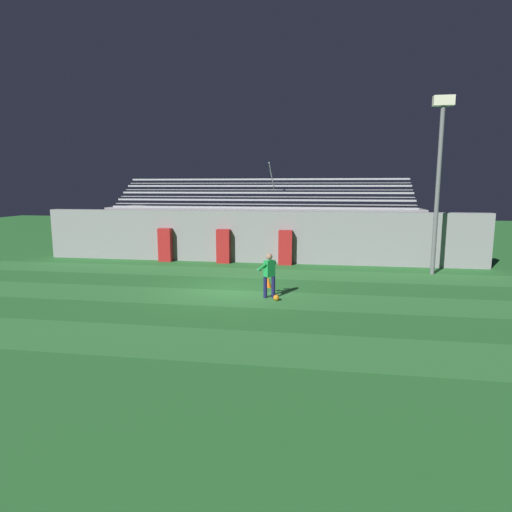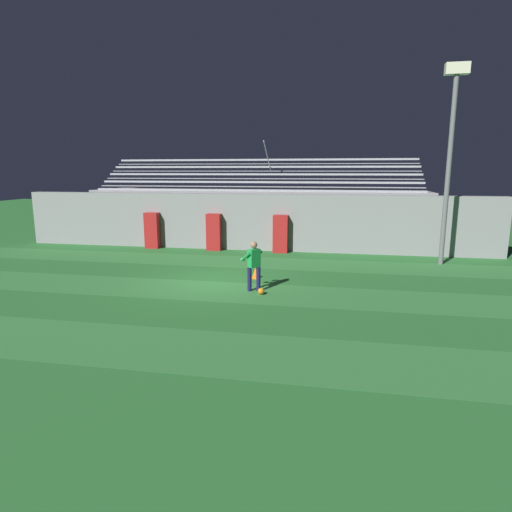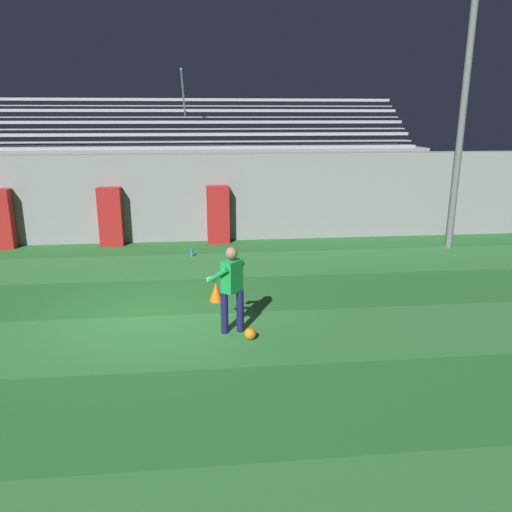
% 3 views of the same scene
% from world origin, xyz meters
% --- Properties ---
extents(ground_plane, '(80.00, 80.00, 0.00)m').
position_xyz_m(ground_plane, '(0.00, 0.00, 0.00)').
color(ground_plane, '#286B2D').
extents(turf_stripe_near, '(28.00, 2.35, 0.01)m').
position_xyz_m(turf_stripe_near, '(0.00, -6.00, 0.00)').
color(turf_stripe_near, '#337A38').
rests_on(turf_stripe_near, ground).
extents(turf_stripe_mid, '(28.00, 2.35, 0.01)m').
position_xyz_m(turf_stripe_mid, '(0.00, -1.29, 0.00)').
color(turf_stripe_mid, '#337A38').
rests_on(turf_stripe_mid, ground).
extents(turf_stripe_far, '(28.00, 2.35, 0.01)m').
position_xyz_m(turf_stripe_far, '(0.00, 3.42, 0.00)').
color(turf_stripe_far, '#337A38').
rests_on(turf_stripe_far, ground).
extents(back_wall, '(24.00, 0.60, 2.80)m').
position_xyz_m(back_wall, '(0.00, 6.50, 1.40)').
color(back_wall, gray).
rests_on(back_wall, ground).
extents(padding_pillar_gate_left, '(0.71, 0.44, 1.83)m').
position_xyz_m(padding_pillar_gate_left, '(-1.68, 5.95, 0.92)').
color(padding_pillar_gate_left, '#B21E1E').
rests_on(padding_pillar_gate_left, ground).
extents(padding_pillar_gate_right, '(0.71, 0.44, 1.83)m').
position_xyz_m(padding_pillar_gate_right, '(1.68, 5.95, 0.92)').
color(padding_pillar_gate_right, '#B21E1E').
rests_on(padding_pillar_gate_right, ground).
extents(padding_pillar_far_left, '(0.71, 0.44, 1.83)m').
position_xyz_m(padding_pillar_far_left, '(-4.98, 5.95, 0.92)').
color(padding_pillar_far_left, '#B21E1E').
rests_on(padding_pillar_far_left, ground).
extents(bleacher_stand, '(18.00, 4.05, 5.43)m').
position_xyz_m(bleacher_stand, '(0.00, 8.84, 1.50)').
color(bleacher_stand, gray).
rests_on(bleacher_stand, ground).
extents(floodlight_pole, '(0.90, 0.36, 8.10)m').
position_xyz_m(floodlight_pole, '(8.80, 4.53, 5.12)').
color(floodlight_pole, slate).
rests_on(floodlight_pole, ground).
extents(goalkeeper, '(0.73, 0.74, 1.67)m').
position_xyz_m(goalkeeper, '(1.71, -1.05, 0.95)').
color(goalkeeper, '#19194C').
rests_on(goalkeeper, ground).
extents(soccer_ball, '(0.22, 0.22, 0.22)m').
position_xyz_m(soccer_ball, '(2.02, -1.42, 0.11)').
color(soccer_ball, orange).
rests_on(soccer_ball, ground).
extents(traffic_cone, '(0.30, 0.30, 0.42)m').
position_xyz_m(traffic_cone, '(1.45, 0.63, 0.21)').
color(traffic_cone, orange).
rests_on(traffic_cone, ground).
extents(water_bottle, '(0.07, 0.07, 0.24)m').
position_xyz_m(water_bottle, '(0.84, 4.34, 0.12)').
color(water_bottle, '#1E8CD8').
rests_on(water_bottle, ground).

